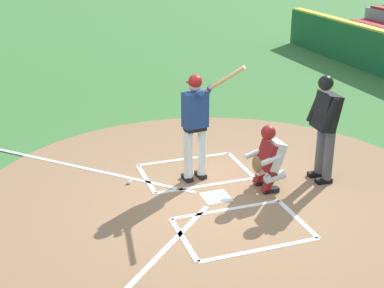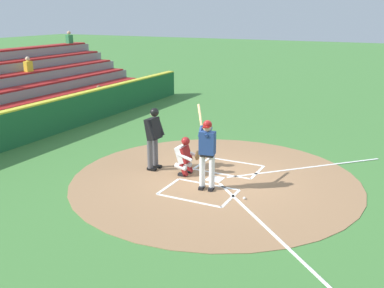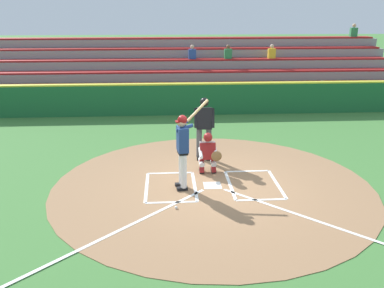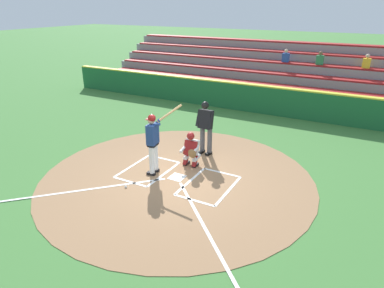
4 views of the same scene
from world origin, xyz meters
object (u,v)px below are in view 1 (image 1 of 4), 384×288
Objects in this scene: baseball at (129,182)px; plate_umpire at (325,121)px; catcher at (268,157)px; batter at (196,120)px.

plate_umpire is at bearing -105.99° from baseball.
catcher is at bearing -113.44° from baseball.
catcher is 1.14m from plate_umpire.
plate_umpire is (-0.70, -2.03, -0.02)m from batter.
catcher is at bearing 91.01° from plate_umpire.
batter is 1.88× the size of catcher.
catcher is 0.61× the size of plate_umpire.
catcher is at bearing -125.69° from batter.
catcher is 2.39m from baseball.
catcher reaches higher than baseball.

